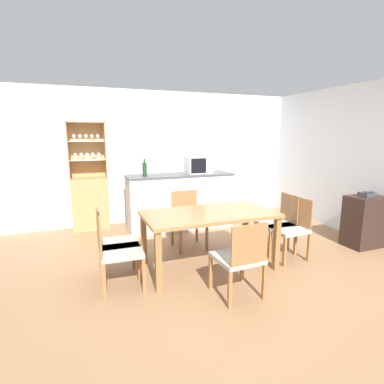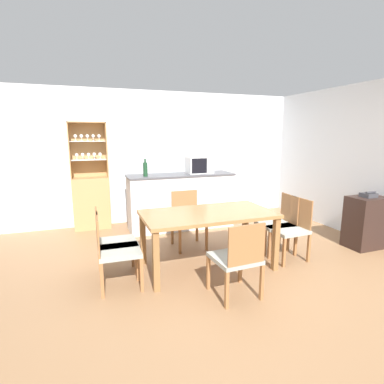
{
  "view_description": "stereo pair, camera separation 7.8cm",
  "coord_description": "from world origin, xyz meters",
  "px_view_note": "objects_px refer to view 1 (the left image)",
  "views": [
    {
      "loc": [
        -1.82,
        -3.22,
        1.73
      ],
      "look_at": [
        -0.19,
        1.05,
        0.84
      ],
      "focal_mm": 28.0,
      "sensor_mm": 36.0,
      "label": 1
    },
    {
      "loc": [
        -1.74,
        -3.25,
        1.73
      ],
      "look_at": [
        -0.19,
        1.05,
        0.84
      ],
      "focal_mm": 28.0,
      "sensor_mm": 36.0,
      "label": 2
    }
  ],
  "objects_px": {
    "dining_chair_side_right_far": "(278,223)",
    "dining_chair_head_near": "(239,258)",
    "side_cabinet": "(364,221)",
    "microwave": "(198,165)",
    "display_cabinet": "(90,196)",
    "dining_chair_head_far": "(188,219)",
    "dining_chair_side_right_near": "(290,228)",
    "telephone": "(367,194)",
    "dining_table": "(209,219)",
    "dining_chair_side_left_far": "(114,243)",
    "wine_bottle": "(145,169)",
    "dining_chair_side_left_near": "(117,251)"
  },
  "relations": [
    {
      "from": "dining_chair_side_right_far",
      "to": "wine_bottle",
      "type": "xyz_separation_m",
      "value": [
        -1.66,
        1.52,
        0.7
      ]
    },
    {
      "from": "dining_chair_side_right_near",
      "to": "telephone",
      "type": "xyz_separation_m",
      "value": [
        1.36,
        -0.05,
        0.39
      ]
    },
    {
      "from": "dining_chair_head_far",
      "to": "side_cabinet",
      "type": "xyz_separation_m",
      "value": [
        2.56,
        -0.96,
        -0.04
      ]
    },
    {
      "from": "display_cabinet",
      "to": "side_cabinet",
      "type": "xyz_separation_m",
      "value": [
        3.93,
        -2.44,
        -0.22
      ]
    },
    {
      "from": "display_cabinet",
      "to": "dining_chair_side_left_far",
      "type": "height_order",
      "value": "display_cabinet"
    },
    {
      "from": "display_cabinet",
      "to": "side_cabinet",
      "type": "distance_m",
      "value": 4.63
    },
    {
      "from": "microwave",
      "to": "wine_bottle",
      "type": "xyz_separation_m",
      "value": [
        -1.03,
        -0.11,
        -0.03
      ]
    },
    {
      "from": "dining_chair_head_far",
      "to": "dining_chair_head_near",
      "type": "xyz_separation_m",
      "value": [
        0.0,
        -1.58,
        0.0
      ]
    },
    {
      "from": "dining_table",
      "to": "dining_chair_head_near",
      "type": "distance_m",
      "value": 0.82
    },
    {
      "from": "wine_bottle",
      "to": "dining_chair_side_right_far",
      "type": "bearing_deg",
      "value": -42.55
    },
    {
      "from": "microwave",
      "to": "dining_chair_side_right_near",
      "type": "bearing_deg",
      "value": -71.76
    },
    {
      "from": "dining_table",
      "to": "microwave",
      "type": "distance_m",
      "value": 1.92
    },
    {
      "from": "dining_chair_side_left_near",
      "to": "dining_chair_side_left_far",
      "type": "relative_size",
      "value": 1.0
    },
    {
      "from": "dining_chair_side_right_near",
      "to": "wine_bottle",
      "type": "height_order",
      "value": "wine_bottle"
    },
    {
      "from": "dining_chair_side_right_near",
      "to": "microwave",
      "type": "relative_size",
      "value": 1.87
    },
    {
      "from": "dining_chair_head_far",
      "to": "dining_chair_side_left_near",
      "type": "bearing_deg",
      "value": 38.54
    },
    {
      "from": "display_cabinet",
      "to": "dining_chair_head_far",
      "type": "height_order",
      "value": "display_cabinet"
    },
    {
      "from": "wine_bottle",
      "to": "dining_chair_side_left_far",
      "type": "bearing_deg",
      "value": -115.15
    },
    {
      "from": "side_cabinet",
      "to": "dining_chair_side_right_near",
      "type": "bearing_deg",
      "value": 178.29
    },
    {
      "from": "dining_chair_side_right_far",
      "to": "dining_chair_head_far",
      "type": "height_order",
      "value": "same"
    },
    {
      "from": "dining_chair_side_left_near",
      "to": "dining_chair_head_near",
      "type": "xyz_separation_m",
      "value": [
        1.19,
        -0.66,
        0.0
      ]
    },
    {
      "from": "display_cabinet",
      "to": "dining_chair_side_left_far",
      "type": "relative_size",
      "value": 2.27
    },
    {
      "from": "dining_chair_side_left_near",
      "to": "dining_chair_side_left_far",
      "type": "bearing_deg",
      "value": -178.11
    },
    {
      "from": "microwave",
      "to": "side_cabinet",
      "type": "distance_m",
      "value": 2.89
    },
    {
      "from": "dining_table",
      "to": "dining_chair_head_far",
      "type": "height_order",
      "value": "dining_chair_head_far"
    },
    {
      "from": "dining_chair_head_near",
      "to": "wine_bottle",
      "type": "height_order",
      "value": "wine_bottle"
    },
    {
      "from": "display_cabinet",
      "to": "telephone",
      "type": "relative_size",
      "value": 9.73
    },
    {
      "from": "dining_chair_side_left_far",
      "to": "wine_bottle",
      "type": "bearing_deg",
      "value": 155.37
    },
    {
      "from": "side_cabinet",
      "to": "microwave",
      "type": "bearing_deg",
      "value": 135.93
    },
    {
      "from": "dining_chair_side_right_far",
      "to": "dining_chair_side_left_far",
      "type": "height_order",
      "value": "same"
    },
    {
      "from": "dining_table",
      "to": "dining_chair_head_far",
      "type": "relative_size",
      "value": 1.96
    },
    {
      "from": "dining_chair_side_right_near",
      "to": "dining_chair_head_near",
      "type": "relative_size",
      "value": 1.0
    },
    {
      "from": "side_cabinet",
      "to": "dining_chair_head_near",
      "type": "bearing_deg",
      "value": -166.4
    },
    {
      "from": "dining_chair_side_left_far",
      "to": "dining_chair_side_left_near",
      "type": "bearing_deg",
      "value": 0.52
    },
    {
      "from": "dining_chair_head_far",
      "to": "side_cabinet",
      "type": "relative_size",
      "value": 1.08
    },
    {
      "from": "dining_table",
      "to": "microwave",
      "type": "relative_size",
      "value": 3.67
    },
    {
      "from": "dining_chair_head_near",
      "to": "dining_chair_side_left_far",
      "type": "bearing_deg",
      "value": 138.94
    },
    {
      "from": "dining_table",
      "to": "dining_chair_head_far",
      "type": "bearing_deg",
      "value": 89.96
    },
    {
      "from": "dining_chair_head_far",
      "to": "telephone",
      "type": "xyz_separation_m",
      "value": [
        2.54,
        -0.98,
        0.39
      ]
    },
    {
      "from": "dining_chair_side_right_near",
      "to": "dining_chair_head_far",
      "type": "distance_m",
      "value": 1.5
    },
    {
      "from": "dining_table",
      "to": "side_cabinet",
      "type": "xyz_separation_m",
      "value": [
        2.56,
        -0.17,
        -0.26
      ]
    },
    {
      "from": "dining_chair_head_near",
      "to": "telephone",
      "type": "distance_m",
      "value": 2.64
    },
    {
      "from": "side_cabinet",
      "to": "telephone",
      "type": "distance_m",
      "value": 0.43
    },
    {
      "from": "dining_chair_side_right_near",
      "to": "microwave",
      "type": "bearing_deg",
      "value": 15.46
    },
    {
      "from": "dining_chair_side_right_far",
      "to": "dining_chair_head_near",
      "type": "xyz_separation_m",
      "value": [
        -1.18,
        -0.92,
        0.0
      ]
    },
    {
      "from": "dining_chair_head_near",
      "to": "wine_bottle",
      "type": "xyz_separation_m",
      "value": [
        -0.47,
        2.44,
        0.7
      ]
    },
    {
      "from": "dining_chair_side_right_far",
      "to": "dining_chair_side_right_near",
      "type": "bearing_deg",
      "value": -176.34
    },
    {
      "from": "dining_chair_side_left_far",
      "to": "side_cabinet",
      "type": "xyz_separation_m",
      "value": [
        3.75,
        -0.31,
        -0.04
      ]
    },
    {
      "from": "dining_table",
      "to": "telephone",
      "type": "xyz_separation_m",
      "value": [
        2.54,
        -0.18,
        0.17
      ]
    },
    {
      "from": "telephone",
      "to": "dining_chair_head_near",
      "type": "bearing_deg",
      "value": -166.55
    }
  ]
}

